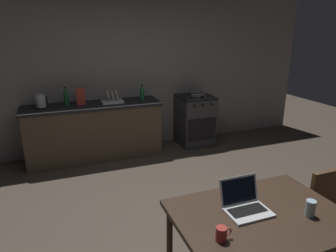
% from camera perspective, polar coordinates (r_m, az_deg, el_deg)
% --- Properties ---
extents(ground_plane, '(12.00, 12.00, 0.00)m').
position_cam_1_polar(ground_plane, '(3.42, 3.58, -18.84)').
color(ground_plane, '#473D33').
extents(back_wall, '(6.40, 0.10, 2.59)m').
position_cam_1_polar(back_wall, '(5.40, -4.92, 9.82)').
color(back_wall, gray).
rests_on(back_wall, ground_plane).
extents(kitchen_counter, '(2.16, 0.64, 0.91)m').
position_cam_1_polar(kitchen_counter, '(5.08, -13.64, -0.92)').
color(kitchen_counter, '#4C3D2D').
rests_on(kitchen_counter, ground_plane).
extents(stove_oven, '(0.60, 0.62, 0.91)m').
position_cam_1_polar(stove_oven, '(5.56, 5.05, 1.13)').
color(stove_oven, '#2D2D30').
rests_on(stove_oven, ground_plane).
extents(dining_table, '(1.24, 0.90, 0.76)m').
position_cam_1_polar(dining_table, '(2.42, 17.00, -17.11)').
color(dining_table, '#332319').
rests_on(dining_table, ground_plane).
extents(chair, '(0.40, 0.40, 0.88)m').
position_cam_1_polar(chair, '(3.09, 28.82, -14.43)').
color(chair, '#4C331E').
rests_on(chair, ground_plane).
extents(laptop, '(0.32, 0.28, 0.22)m').
position_cam_1_polar(laptop, '(2.37, 14.34, -14.20)').
color(laptop, silver).
rests_on(laptop, dining_table).
extents(electric_kettle, '(0.17, 0.15, 0.22)m').
position_cam_1_polar(electric_kettle, '(4.91, -22.82, 4.27)').
color(electric_kettle, black).
rests_on(electric_kettle, kitchen_counter).
extents(bottle, '(0.07, 0.07, 0.27)m').
position_cam_1_polar(bottle, '(5.03, -4.91, 6.17)').
color(bottle, '#19592D').
rests_on(bottle, kitchen_counter).
extents(frying_pan, '(0.25, 0.43, 0.05)m').
position_cam_1_polar(frying_pan, '(5.44, 5.72, 5.93)').
color(frying_pan, gray).
rests_on(frying_pan, stove_oven).
extents(coffee_mug, '(0.11, 0.07, 0.10)m').
position_cam_1_polar(coffee_mug, '(2.05, 10.06, -19.39)').
color(coffee_mug, '#9E2D28').
rests_on(coffee_mug, dining_table).
extents(drinking_glass, '(0.07, 0.07, 0.12)m').
position_cam_1_polar(drinking_glass, '(2.45, 25.23, -13.86)').
color(drinking_glass, '#99B7C6').
rests_on(drinking_glass, dining_table).
extents(cereal_box, '(0.13, 0.05, 0.26)m').
position_cam_1_polar(cereal_box, '(4.93, -16.13, 5.37)').
color(cereal_box, '#B2382D').
rests_on(cereal_box, kitchen_counter).
extents(dish_rack, '(0.34, 0.26, 0.21)m').
position_cam_1_polar(dish_rack, '(4.99, -10.46, 4.91)').
color(dish_rack, silver).
rests_on(dish_rack, kitchen_counter).
extents(bottle_b, '(0.07, 0.07, 0.29)m').
position_cam_1_polar(bottle_b, '(4.98, -18.66, 5.29)').
color(bottle_b, '#19592D').
rests_on(bottle_b, kitchen_counter).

